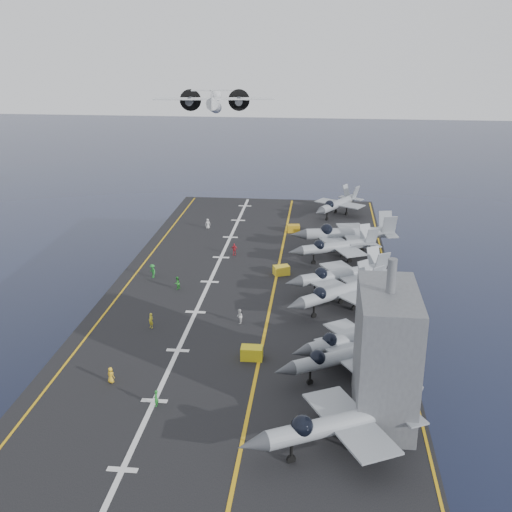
# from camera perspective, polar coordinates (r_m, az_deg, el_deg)

# --- Properties ---
(ground) EXTENTS (500.00, 500.00, 0.00)m
(ground) POSITION_cam_1_polar(r_m,az_deg,el_deg) (92.13, -0.26, -8.48)
(ground) COLOR #142135
(ground) RESTS_ON ground
(hull) EXTENTS (36.00, 90.00, 10.00)m
(hull) POSITION_cam_1_polar(r_m,az_deg,el_deg) (89.88, -0.27, -5.67)
(hull) COLOR #56595E
(hull) RESTS_ON ground
(flight_deck) EXTENTS (38.00, 92.00, 0.40)m
(flight_deck) POSITION_cam_1_polar(r_m,az_deg,el_deg) (87.78, -0.28, -2.60)
(flight_deck) COLOR black
(flight_deck) RESTS_ON hull
(foul_line) EXTENTS (0.35, 90.00, 0.02)m
(foul_line) POSITION_cam_1_polar(r_m,az_deg,el_deg) (87.44, 1.68, -2.54)
(foul_line) COLOR gold
(foul_line) RESTS_ON flight_deck
(landing_centerline) EXTENTS (0.50, 90.00, 0.02)m
(landing_centerline) POSITION_cam_1_polar(r_m,az_deg,el_deg) (88.51, -4.14, -2.30)
(landing_centerline) COLOR silver
(landing_centerline) RESTS_ON flight_deck
(deck_edge_port) EXTENTS (0.25, 90.00, 0.02)m
(deck_edge_port) POSITION_cam_1_polar(r_m,az_deg,el_deg) (91.02, -10.98, -1.99)
(deck_edge_port) COLOR gold
(deck_edge_port) RESTS_ON flight_deck
(deck_edge_stbd) EXTENTS (0.25, 90.00, 0.02)m
(deck_edge_stbd) POSITION_cam_1_polar(r_m,az_deg,el_deg) (87.75, 11.84, -2.89)
(deck_edge_stbd) COLOR gold
(deck_edge_stbd) RESTS_ON flight_deck
(island_superstructure) EXTENTS (5.00, 10.00, 15.00)m
(island_superstructure) POSITION_cam_1_polar(r_m,az_deg,el_deg) (57.13, 11.54, -7.34)
(island_superstructure) COLOR #56595E
(island_superstructure) RESTS_ON flight_deck
(fighter_jet_0) EXTENTS (18.75, 16.53, 5.45)m
(fighter_jet_0) POSITION_cam_1_polar(r_m,az_deg,el_deg) (54.43, 7.51, -14.39)
(fighter_jet_0) COLOR gray
(fighter_jet_0) RESTS_ON flight_deck
(fighter_jet_1) EXTENTS (16.37, 14.81, 4.73)m
(fighter_jet_1) POSITION_cam_1_polar(r_m,az_deg,el_deg) (65.02, 7.80, -8.70)
(fighter_jet_1) COLOR #9BA4AA
(fighter_jet_1) RESTS_ON flight_deck
(fighter_jet_2) EXTENTS (15.90, 14.73, 4.59)m
(fighter_jet_2) POSITION_cam_1_polar(r_m,az_deg,el_deg) (68.78, 8.59, -7.14)
(fighter_jet_2) COLOR #8D969C
(fighter_jet_2) RESTS_ON flight_deck
(fighter_jet_3) EXTENTS (17.08, 16.64, 4.98)m
(fighter_jet_3) POSITION_cam_1_polar(r_m,az_deg,el_deg) (79.58, 7.40, -3.10)
(fighter_jet_3) COLOR #97A1A8
(fighter_jet_3) RESTS_ON flight_deck
(fighter_jet_4) EXTENTS (17.66, 15.69, 5.12)m
(fighter_jet_4) POSITION_cam_1_polar(r_m,az_deg,el_deg) (85.03, 7.72, -1.54)
(fighter_jet_4) COLOR #9AA2AA
(fighter_jet_4) RESTS_ON flight_deck
(fighter_jet_5) EXTENTS (16.77, 14.59, 4.89)m
(fighter_jet_5) POSITION_cam_1_polar(r_m,az_deg,el_deg) (96.11, 7.30, 0.93)
(fighter_jet_5) COLOR #A0ABB2
(fighter_jet_5) RESTS_ON flight_deck
(fighter_jet_6) EXTENTS (18.27, 13.90, 5.72)m
(fighter_jet_6) POSITION_cam_1_polar(r_m,az_deg,el_deg) (101.29, 8.32, 2.11)
(fighter_jet_6) COLOR #8F969E
(fighter_jet_6) RESTS_ON flight_deck
(fighter_jet_8) EXTENTS (14.82, 16.46, 4.76)m
(fighter_jet_8) POSITION_cam_1_polar(r_m,az_deg,el_deg) (119.87, 7.28, 4.68)
(fighter_jet_8) COLOR gray
(fighter_jet_8) RESTS_ON flight_deck
(tow_cart_a) EXTENTS (2.31, 1.52, 1.38)m
(tow_cart_a) POSITION_cam_1_polar(r_m,az_deg,el_deg) (68.32, -0.38, -8.61)
(tow_cart_a) COLOR gold
(tow_cart_a) RESTS_ON flight_deck
(tow_cart_b) EXTENTS (2.56, 2.14, 1.31)m
(tow_cart_b) POSITION_cam_1_polar(r_m,az_deg,el_deg) (90.74, 2.27, -1.27)
(tow_cart_b) COLOR gold
(tow_cart_b) RESTS_ON flight_deck
(tow_cart_c) EXTENTS (2.29, 1.67, 1.26)m
(tow_cart_c) POSITION_cam_1_polar(r_m,az_deg,el_deg) (109.84, 3.35, 2.46)
(tow_cart_c) COLOR gold
(tow_cart_c) RESTS_ON flight_deck
(crew_0) EXTENTS (1.18, 1.02, 1.65)m
(crew_0) POSITION_cam_1_polar(r_m,az_deg,el_deg) (65.65, -12.79, -10.28)
(crew_0) COLOR yellow
(crew_0) RESTS_ON flight_deck
(crew_1) EXTENTS (1.32, 1.24, 1.83)m
(crew_1) POSITION_cam_1_polar(r_m,az_deg,el_deg) (75.84, -9.32, -5.69)
(crew_1) COLOR gold
(crew_1) RESTS_ON flight_deck
(crew_2) EXTENTS (1.10, 1.27, 1.77)m
(crew_2) POSITION_cam_1_polar(r_m,az_deg,el_deg) (86.21, -7.03, -2.40)
(crew_2) COLOR #278E2C
(crew_2) RESTS_ON flight_deck
(crew_3) EXTENTS (1.37, 1.39, 1.95)m
(crew_3) POSITION_cam_1_polar(r_m,az_deg,el_deg) (90.65, -9.18, -1.32)
(crew_3) COLOR #228A30
(crew_3) RESTS_ON flight_deck
(crew_4) EXTENTS (1.15, 0.80, 1.86)m
(crew_4) POSITION_cam_1_polar(r_m,az_deg,el_deg) (98.39, -1.95, 0.60)
(crew_4) COLOR red
(crew_4) RESTS_ON flight_deck
(crew_5) EXTENTS (1.14, 0.85, 1.73)m
(crew_5) POSITION_cam_1_polar(r_m,az_deg,el_deg) (111.86, -4.31, 2.89)
(crew_5) COLOR silver
(crew_5) RESTS_ON flight_deck
(crew_6) EXTENTS (0.74, 1.04, 1.64)m
(crew_6) POSITION_cam_1_polar(r_m,az_deg,el_deg) (61.20, -8.87, -12.38)
(crew_6) COLOR #208929
(crew_6) RESTS_ON flight_deck
(crew_7) EXTENTS (0.76, 1.10, 1.78)m
(crew_7) POSITION_cam_1_polar(r_m,az_deg,el_deg) (75.98, -1.47, -5.38)
(crew_7) COLOR silver
(crew_7) RESTS_ON flight_deck
(transport_plane) EXTENTS (26.68, 19.76, 5.87)m
(transport_plane) POSITION_cam_1_polar(r_m,az_deg,el_deg) (135.87, -3.74, 13.16)
(transport_plane) COLOR silver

